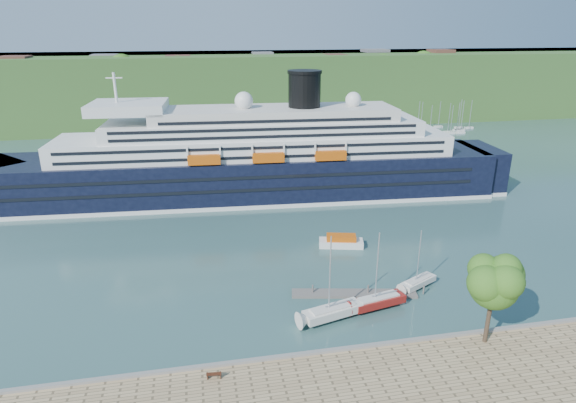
% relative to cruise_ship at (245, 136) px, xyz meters
% --- Properties ---
extents(ground, '(400.00, 400.00, 0.00)m').
position_rel_cruise_ship_xyz_m(ground, '(6.24, -53.53, -12.69)').
color(ground, '#2A4B49').
rests_on(ground, ground).
extents(far_hillside, '(400.00, 50.00, 24.00)m').
position_rel_cruise_ship_xyz_m(far_hillside, '(6.24, 91.47, -0.69)').
color(far_hillside, '#314F1F').
rests_on(far_hillside, ground).
extents(quay_coping, '(220.00, 0.50, 0.30)m').
position_rel_cruise_ship_xyz_m(quay_coping, '(6.24, -53.73, -11.54)').
color(quay_coping, slate).
rests_on(quay_coping, promenade).
extents(cruise_ship, '(113.80, 23.45, 25.37)m').
position_rel_cruise_ship_xyz_m(cruise_ship, '(0.00, 0.00, 0.00)').
color(cruise_ship, black).
rests_on(cruise_ship, ground).
extents(park_bench, '(1.55, 0.76, 0.96)m').
position_rel_cruise_ship_xyz_m(park_bench, '(-9.44, -55.41, -11.21)').
color(park_bench, '#421F13').
rests_on(park_bench, promenade).
extents(promenade_tree, '(6.78, 6.78, 11.23)m').
position_rel_cruise_ship_xyz_m(promenade_tree, '(19.67, -55.23, -6.07)').
color(promenade_tree, '#2A661B').
rests_on(promenade_tree, promenade).
extents(floating_pontoon, '(16.42, 5.17, 0.36)m').
position_rel_cruise_ship_xyz_m(floating_pontoon, '(9.41, -41.69, -12.51)').
color(floating_pontoon, '#655F59').
rests_on(floating_pontoon, ground).
extents(sailboat_white_near, '(8.45, 4.25, 10.52)m').
position_rel_cruise_ship_xyz_m(sailboat_white_near, '(5.07, -46.56, -7.43)').
color(sailboat_white_near, silver).
rests_on(sailboat_white_near, ground).
extents(sailboat_red, '(7.93, 3.66, 9.89)m').
position_rel_cruise_ship_xyz_m(sailboat_red, '(11.34, -45.27, -7.74)').
color(sailboat_red, maroon).
rests_on(sailboat_red, ground).
extents(sailboat_white_far, '(6.38, 4.37, 8.09)m').
position_rel_cruise_ship_xyz_m(sailboat_white_far, '(18.49, -41.50, -8.64)').
color(sailboat_white_far, silver).
rests_on(sailboat_white_far, ground).
extents(tender_launch, '(7.42, 4.03, 1.95)m').
position_rel_cruise_ship_xyz_m(tender_launch, '(12.08, -27.08, -11.71)').
color(tender_launch, '#C34F0B').
rests_on(tender_launch, ground).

